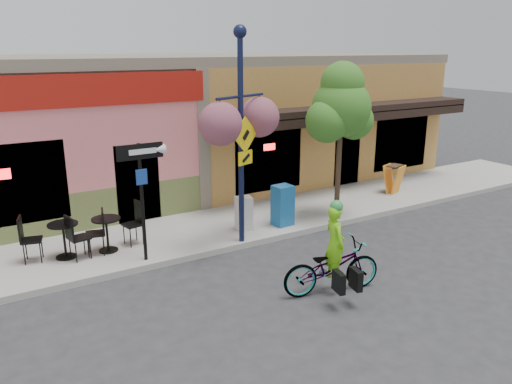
# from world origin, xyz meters

# --- Properties ---
(ground) EXTENTS (90.00, 90.00, 0.00)m
(ground) POSITION_xyz_m (0.00, 0.00, 0.00)
(ground) COLOR #2D2D30
(ground) RESTS_ON ground
(sidewalk) EXTENTS (24.00, 3.00, 0.15)m
(sidewalk) POSITION_xyz_m (0.00, 2.00, 0.07)
(sidewalk) COLOR #9E9B93
(sidewalk) RESTS_ON ground
(curb) EXTENTS (24.00, 0.12, 0.15)m
(curb) POSITION_xyz_m (0.00, 0.55, 0.07)
(curb) COLOR #A8A59E
(curb) RESTS_ON ground
(building) EXTENTS (18.20, 8.20, 4.50)m
(building) POSITION_xyz_m (0.00, 7.50, 2.25)
(building) COLOR #E37075
(building) RESTS_ON ground
(bicycle) EXTENTS (2.17, 1.15, 1.08)m
(bicycle) POSITION_xyz_m (-0.96, -2.36, 0.54)
(bicycle) COLOR maroon
(bicycle) RESTS_ON ground
(cyclist_rider) EXTENTS (0.49, 0.64, 1.57)m
(cyclist_rider) POSITION_xyz_m (-0.91, -2.36, 0.79)
(cyclist_rider) COLOR #74DB17
(cyclist_rider) RESTS_ON ground
(lamp_post) EXTENTS (1.76, 1.19, 5.11)m
(lamp_post) POSITION_xyz_m (-1.33, 0.65, 2.71)
(lamp_post) COLOR #12193B
(lamp_post) RESTS_ON sidewalk
(one_way_sign) EXTENTS (1.03, 0.25, 2.66)m
(one_way_sign) POSITION_xyz_m (-3.74, 0.79, 1.48)
(one_way_sign) COLOR black
(one_way_sign) RESTS_ON sidewalk
(cafe_set_left) EXTENTS (1.91, 1.20, 1.06)m
(cafe_set_left) POSITION_xyz_m (-4.34, 1.71, 0.68)
(cafe_set_left) COLOR black
(cafe_set_left) RESTS_ON sidewalk
(cafe_set_right) EXTENTS (1.94, 1.29, 1.07)m
(cafe_set_right) POSITION_xyz_m (-5.27, 1.83, 0.69)
(cafe_set_right) COLOR black
(cafe_set_right) RESTS_ON sidewalk
(newspaper_box_blue) EXTENTS (0.52, 0.47, 1.09)m
(newspaper_box_blue) POSITION_xyz_m (0.19, 1.11, 0.70)
(newspaper_box_blue) COLOR #185995
(newspaper_box_blue) RESTS_ON sidewalk
(newspaper_box_grey) EXTENTS (0.48, 0.45, 0.88)m
(newspaper_box_grey) POSITION_xyz_m (-0.88, 1.34, 0.59)
(newspaper_box_grey) COLOR silver
(newspaper_box_grey) RESTS_ON sidewalk
(street_tree) EXTENTS (2.09, 2.09, 4.33)m
(street_tree) POSITION_xyz_m (1.90, 0.91, 2.32)
(street_tree) COLOR #3D7A26
(street_tree) RESTS_ON sidewalk
(sandwich_board) EXTENTS (0.67, 0.58, 0.94)m
(sandwich_board) POSITION_xyz_m (5.08, 1.62, 0.62)
(sandwich_board) COLOR orange
(sandwich_board) RESTS_ON sidewalk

